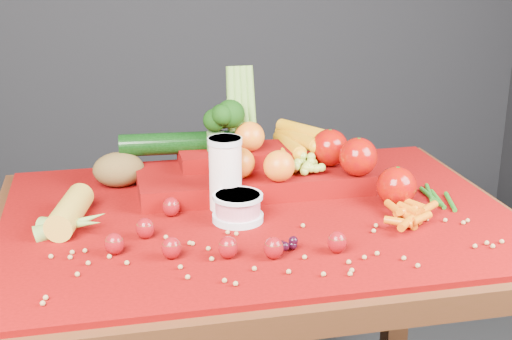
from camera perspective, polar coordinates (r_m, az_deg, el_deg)
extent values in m
cube|color=#3C210D|center=(1.51, 0.16, -4.72)|extent=(1.10, 0.80, 0.05)
cube|color=#3C210D|center=(1.96, -16.25, -12.06)|extent=(0.06, 0.06, 0.70)
cube|color=#3C210D|center=(2.10, 11.21, -9.40)|extent=(0.06, 0.06, 0.70)
cube|color=#790404|center=(1.50, 0.16, -3.64)|extent=(1.05, 0.75, 0.01)
cylinder|color=#F5DAD5|center=(1.50, -2.47, -0.29)|extent=(0.07, 0.07, 0.16)
cylinder|color=silver|center=(1.47, -2.50, 2.36)|extent=(0.07, 0.07, 0.01)
cylinder|color=silver|center=(1.46, -1.46, -3.80)|extent=(0.10, 0.10, 0.01)
cylinder|color=pink|center=(1.45, -1.47, -2.76)|extent=(0.09, 0.09, 0.04)
cylinder|color=silver|center=(1.44, -1.48, -2.11)|extent=(0.10, 0.10, 0.01)
ellipsoid|color=maroon|center=(1.39, -8.86, -4.62)|extent=(0.04, 0.04, 0.04)
cone|color=#0F430C|center=(1.38, -8.90, -3.87)|extent=(0.03, 0.03, 0.01)
ellipsoid|color=maroon|center=(1.33, -11.27, -5.81)|extent=(0.04, 0.04, 0.04)
cone|color=#0F430C|center=(1.32, -11.32, -5.04)|extent=(0.03, 0.03, 0.01)
ellipsoid|color=maroon|center=(1.30, -6.78, -6.21)|extent=(0.04, 0.04, 0.04)
cone|color=#0F430C|center=(1.29, -6.82, -5.42)|extent=(0.03, 0.03, 0.01)
ellipsoid|color=maroon|center=(1.29, -2.26, -6.21)|extent=(0.04, 0.04, 0.04)
cone|color=#0F430C|center=(1.28, -2.27, -5.42)|extent=(0.03, 0.03, 0.01)
ellipsoid|color=maroon|center=(1.29, 1.42, -6.26)|extent=(0.04, 0.04, 0.04)
cone|color=#0F430C|center=(1.28, 1.43, -5.47)|extent=(0.03, 0.03, 0.01)
ellipsoid|color=maroon|center=(1.32, 6.51, -5.75)|extent=(0.04, 0.04, 0.04)
cone|color=#0F430C|center=(1.31, 6.54, -4.97)|extent=(0.03, 0.03, 0.01)
ellipsoid|color=maroon|center=(1.48, -6.81, -2.94)|extent=(0.04, 0.04, 0.04)
cone|color=#0F430C|center=(1.48, -6.84, -2.24)|extent=(0.03, 0.03, 0.01)
cylinder|color=gold|center=(1.48, -14.66, -3.22)|extent=(0.09, 0.19, 0.06)
ellipsoid|color=brown|center=(1.67, -10.93, 0.03)|extent=(0.12, 0.09, 0.08)
cube|color=#790404|center=(1.63, -0.29, -0.69)|extent=(0.52, 0.22, 0.04)
cube|color=#790404|center=(1.66, -1.33, 1.12)|extent=(0.28, 0.12, 0.03)
sphere|color=#891200|center=(1.59, 8.18, 1.05)|extent=(0.09, 0.09, 0.09)
sphere|color=#891200|center=(1.55, 11.19, -1.27)|extent=(0.09, 0.09, 0.09)
sphere|color=#891200|center=(1.65, 5.92, 1.79)|extent=(0.09, 0.09, 0.09)
sphere|color=#DA4919|center=(1.56, -1.35, 0.58)|extent=(0.07, 0.07, 0.07)
sphere|color=#DA4919|center=(1.54, 1.86, 0.32)|extent=(0.07, 0.07, 0.07)
sphere|color=#DA4919|center=(1.63, -0.52, 2.70)|extent=(0.07, 0.07, 0.07)
cylinder|color=orange|center=(1.70, 2.03, 1.53)|extent=(0.06, 0.17, 0.04)
cylinder|color=orange|center=(1.70, 2.69, 2.06)|extent=(0.04, 0.17, 0.04)
cylinder|color=orange|center=(1.70, 3.35, 2.58)|extent=(0.07, 0.17, 0.04)
cylinder|color=orange|center=(1.70, 3.84, 3.09)|extent=(0.10, 0.17, 0.04)
cylinder|color=#3F662D|center=(1.64, -3.26, 2.32)|extent=(0.04, 0.04, 0.04)
cylinder|color=olive|center=(1.67, -1.98, 4.52)|extent=(0.03, 0.06, 0.22)
cylinder|color=olive|center=(1.67, -1.44, 4.56)|extent=(0.02, 0.06, 0.22)
cylinder|color=olive|center=(1.68, -0.91, 4.58)|extent=(0.02, 0.06, 0.22)
cylinder|color=olive|center=(1.68, -0.37, 4.61)|extent=(0.03, 0.06, 0.22)
cylinder|color=black|center=(1.67, -6.32, 2.14)|extent=(0.27, 0.07, 0.05)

